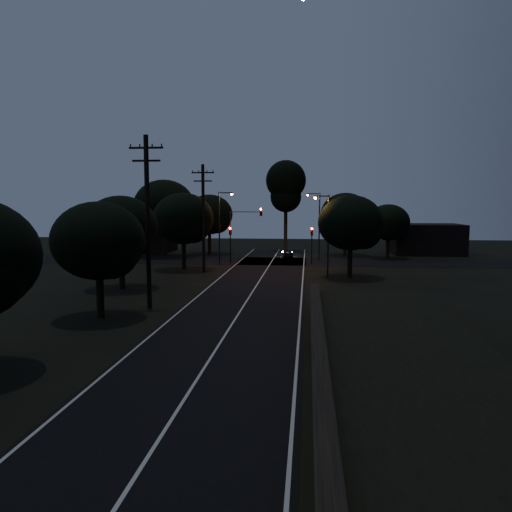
{
  "coord_description": "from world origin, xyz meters",
  "views": [
    {
      "loc": [
        4.16,
        -15.88,
        6.7
      ],
      "look_at": [
        0.0,
        24.0,
        2.5
      ],
      "focal_mm": 35.0,
      "sensor_mm": 36.0,
      "label": 1
    }
  ],
  "objects_px": {
    "signal_mast": "(245,225)",
    "streetlight_b": "(318,221)",
    "utility_pole_far": "(203,216)",
    "streetlight_a": "(221,223)",
    "utility_pole_mid": "(148,219)",
    "car": "(288,253)",
    "signal_right": "(312,239)",
    "tall_pine": "(286,186)",
    "signal_left": "(230,238)",
    "streetlight_c": "(326,230)"
  },
  "relations": [
    {
      "from": "utility_pole_far",
      "to": "streetlight_a",
      "type": "bearing_deg",
      "value": 83.41
    },
    {
      "from": "signal_right",
      "to": "car",
      "type": "height_order",
      "value": "signal_right"
    },
    {
      "from": "signal_right",
      "to": "utility_pole_far",
      "type": "bearing_deg",
      "value": -143.0
    },
    {
      "from": "utility_pole_mid",
      "to": "signal_left",
      "type": "distance_m",
      "value": 25.19
    },
    {
      "from": "streetlight_a",
      "to": "car",
      "type": "distance_m",
      "value": 11.39
    },
    {
      "from": "signal_left",
      "to": "streetlight_a",
      "type": "xyz_separation_m",
      "value": [
        -0.71,
        -1.99,
        1.8
      ]
    },
    {
      "from": "tall_pine",
      "to": "streetlight_c",
      "type": "bearing_deg",
      "value": -79.07
    },
    {
      "from": "car",
      "to": "signal_right",
      "type": "bearing_deg",
      "value": 110.89
    },
    {
      "from": "streetlight_a",
      "to": "tall_pine",
      "type": "bearing_deg",
      "value": 69.64
    },
    {
      "from": "utility_pole_far",
      "to": "tall_pine",
      "type": "relative_size",
      "value": 0.82
    },
    {
      "from": "utility_pole_far",
      "to": "signal_right",
      "type": "distance_m",
      "value": 13.53
    },
    {
      "from": "signal_mast",
      "to": "signal_left",
      "type": "bearing_deg",
      "value": -179.87
    },
    {
      "from": "utility_pole_far",
      "to": "streetlight_c",
      "type": "distance_m",
      "value": 12.05
    },
    {
      "from": "streetlight_b",
      "to": "streetlight_c",
      "type": "relative_size",
      "value": 1.07
    },
    {
      "from": "streetlight_a",
      "to": "signal_right",
      "type": "bearing_deg",
      "value": 11.34
    },
    {
      "from": "streetlight_c",
      "to": "signal_right",
      "type": "bearing_deg",
      "value": 97.02
    },
    {
      "from": "signal_right",
      "to": "signal_left",
      "type": "bearing_deg",
      "value": 180.0
    },
    {
      "from": "tall_pine",
      "to": "streetlight_c",
      "type": "relative_size",
      "value": 1.71
    },
    {
      "from": "streetlight_c",
      "to": "car",
      "type": "xyz_separation_m",
      "value": [
        -4.13,
        16.0,
        -3.8
      ]
    },
    {
      "from": "tall_pine",
      "to": "streetlight_a",
      "type": "bearing_deg",
      "value": -110.36
    },
    {
      "from": "utility_pole_far",
      "to": "car",
      "type": "height_order",
      "value": "utility_pole_far"
    },
    {
      "from": "car",
      "to": "streetlight_c",
      "type": "bearing_deg",
      "value": 99.6
    },
    {
      "from": "utility_pole_far",
      "to": "signal_left",
      "type": "bearing_deg",
      "value": 80.06
    },
    {
      "from": "tall_pine",
      "to": "signal_right",
      "type": "distance_m",
      "value": 16.71
    },
    {
      "from": "utility_pole_mid",
      "to": "tall_pine",
      "type": "bearing_deg",
      "value": 80.07
    },
    {
      "from": "utility_pole_mid",
      "to": "car",
      "type": "bearing_deg",
      "value": 76.06
    },
    {
      "from": "tall_pine",
      "to": "signal_mast",
      "type": "xyz_separation_m",
      "value": [
        -3.91,
        -15.01,
        -4.89
      ]
    },
    {
      "from": "tall_pine",
      "to": "signal_mast",
      "type": "height_order",
      "value": "tall_pine"
    },
    {
      "from": "utility_pole_mid",
      "to": "utility_pole_far",
      "type": "distance_m",
      "value": 17.0
    },
    {
      "from": "utility_pole_mid",
      "to": "signal_mast",
      "type": "bearing_deg",
      "value": 82.96
    },
    {
      "from": "signal_mast",
      "to": "streetlight_b",
      "type": "distance_m",
      "value": 9.15
    },
    {
      "from": "utility_pole_mid",
      "to": "car",
      "type": "distance_m",
      "value": 32.36
    },
    {
      "from": "signal_right",
      "to": "streetlight_a",
      "type": "xyz_separation_m",
      "value": [
        -9.91,
        -1.99,
        1.8
      ]
    },
    {
      "from": "signal_mast",
      "to": "signal_right",
      "type": "bearing_deg",
      "value": -0.03
    },
    {
      "from": "signal_right",
      "to": "utility_pole_mid",
      "type": "bearing_deg",
      "value": -112.99
    },
    {
      "from": "streetlight_c",
      "to": "car",
      "type": "height_order",
      "value": "streetlight_c"
    },
    {
      "from": "utility_pole_mid",
      "to": "streetlight_c",
      "type": "relative_size",
      "value": 1.47
    },
    {
      "from": "utility_pole_far",
      "to": "streetlight_b",
      "type": "relative_size",
      "value": 1.31
    },
    {
      "from": "utility_pole_far",
      "to": "signal_left",
      "type": "distance_m",
      "value": 8.53
    },
    {
      "from": "tall_pine",
      "to": "signal_right",
      "type": "relative_size",
      "value": 3.13
    },
    {
      "from": "utility_pole_mid",
      "to": "tall_pine",
      "type": "relative_size",
      "value": 0.86
    },
    {
      "from": "utility_pole_mid",
      "to": "car",
      "type": "xyz_separation_m",
      "value": [
        7.7,
        31.0,
        -5.19
      ]
    },
    {
      "from": "signal_right",
      "to": "signal_mast",
      "type": "relative_size",
      "value": 0.66
    },
    {
      "from": "signal_mast",
      "to": "streetlight_c",
      "type": "distance_m",
      "value": 13.28
    },
    {
      "from": "utility_pole_mid",
      "to": "tall_pine",
      "type": "distance_m",
      "value": 40.76
    },
    {
      "from": "utility_pole_far",
      "to": "streetlight_c",
      "type": "xyz_separation_m",
      "value": [
        11.83,
        -2.0,
        -1.13
      ]
    },
    {
      "from": "signal_right",
      "to": "car",
      "type": "bearing_deg",
      "value": 115.78
    },
    {
      "from": "utility_pole_far",
      "to": "car",
      "type": "bearing_deg",
      "value": 61.2
    },
    {
      "from": "utility_pole_far",
      "to": "streetlight_a",
      "type": "relative_size",
      "value": 1.31
    },
    {
      "from": "utility_pole_mid",
      "to": "signal_left",
      "type": "relative_size",
      "value": 2.68
    }
  ]
}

